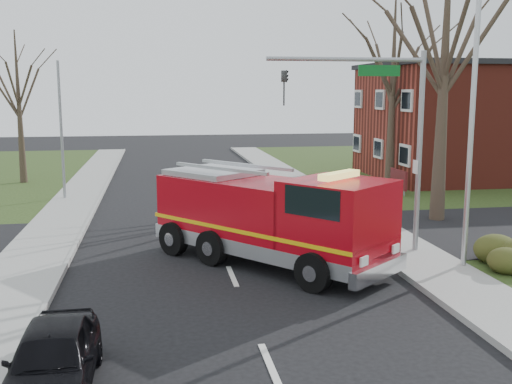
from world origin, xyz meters
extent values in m
plane|color=black|center=(0.00, 0.00, 0.00)|extent=(120.00, 120.00, 0.00)
cube|color=gray|center=(6.20, 0.00, 0.07)|extent=(2.40, 80.00, 0.15)
cube|color=gray|center=(-6.20, 0.00, 0.07)|extent=(2.40, 80.00, 0.15)
cube|color=maroon|center=(19.00, 18.00, 3.50)|extent=(15.00, 10.00, 7.00)
cube|color=black|center=(19.00, 18.00, 7.10)|extent=(15.40, 10.40, 0.30)
cube|color=silver|center=(11.45, 18.00, 2.00)|extent=(0.12, 1.40, 1.20)
cube|color=#511315|center=(10.50, 12.50, 0.90)|extent=(0.12, 2.00, 1.00)
cylinder|color=gray|center=(10.50, 11.70, 0.45)|extent=(0.08, 0.08, 0.90)
cylinder|color=gray|center=(10.50, 13.30, 0.45)|extent=(0.08, 0.08, 0.90)
cone|color=#34291F|center=(9.50, 6.00, 6.00)|extent=(0.64, 0.64, 12.00)
cone|color=#34291F|center=(11.00, 15.00, 5.25)|extent=(0.56, 0.56, 10.50)
cone|color=#34291F|center=(-10.00, 20.00, 4.50)|extent=(0.44, 0.44, 9.00)
cylinder|color=gray|center=(6.50, 1.50, 3.40)|extent=(0.18, 0.18, 6.80)
cylinder|color=gray|center=(3.90, 1.50, 6.50)|extent=(5.20, 0.14, 0.14)
cube|color=#0C591E|center=(5.00, 1.50, 6.15)|extent=(1.40, 0.06, 0.35)
imported|color=black|center=(1.90, 1.50, 6.15)|extent=(0.22, 0.18, 1.10)
cylinder|color=#B7BABF|center=(7.20, -0.50, 4.20)|extent=(0.16, 0.16, 8.40)
cylinder|color=gray|center=(-6.80, 14.00, 3.50)|extent=(0.14, 0.14, 7.00)
cube|color=#A20712|center=(0.54, 2.17, 1.59)|extent=(5.43, 5.81, 2.15)
cube|color=#A20712|center=(3.01, -0.84, 1.74)|extent=(3.75, 3.75, 2.46)
cube|color=#B7BABF|center=(1.32, 1.22, 0.72)|extent=(7.13, 7.88, 0.46)
cube|color=#E5B20C|center=(1.32, 1.22, 1.28)|extent=(7.14, 7.89, 0.12)
cube|color=black|center=(3.72, -1.72, 2.51)|extent=(1.89, 1.57, 0.87)
cube|color=#E5D866|center=(3.01, -0.84, 3.12)|extent=(1.49, 1.31, 0.18)
cylinder|color=black|center=(2.04, -1.77, 0.56)|extent=(0.99, 1.10, 1.13)
cylinder|color=black|center=(4.10, -0.08, 0.56)|extent=(0.99, 1.10, 1.13)
cylinder|color=black|center=(-1.65, 2.75, 0.56)|extent=(0.99, 1.10, 1.13)
cylinder|color=black|center=(0.41, 4.44, 0.56)|extent=(0.99, 1.10, 1.13)
imported|color=black|center=(-4.13, -6.43, 0.65)|extent=(1.56, 3.84, 1.31)
camera|label=1|loc=(-2.17, -17.19, 5.49)|focal=42.00mm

